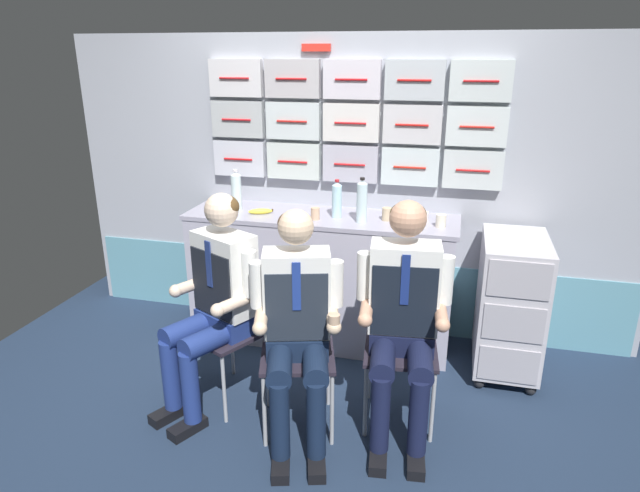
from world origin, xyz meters
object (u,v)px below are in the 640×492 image
folding_chair_left (238,313)px  folding_chair_by_counter (402,329)px  crew_member_right (297,319)px  crew_member_left (215,294)px  sparkling_bottle_green (236,191)px  service_trolley (510,302)px  crew_member_by_counter (403,310)px  folding_chair_right (298,333)px  paper_cup_tan (315,213)px  snack_banana (260,211)px

folding_chair_left → folding_chair_by_counter: bearing=2.7°
crew_member_right → folding_chair_by_counter: bearing=34.2°
crew_member_left → sparkling_bottle_green: 1.00m
folding_chair_by_counter → crew_member_right: bearing=-145.8°
service_trolley → folding_chair_by_counter: 0.89m
crew_member_left → crew_member_by_counter: size_ratio=0.99×
folding_chair_right → folding_chair_by_counter: same height
crew_member_left → paper_cup_tan: size_ratio=15.77×
paper_cup_tan → sparkling_bottle_green: bearing=172.2°
paper_cup_tan → snack_banana: bearing=175.5°
crew_member_by_counter → sparkling_bottle_green: size_ratio=4.41×
snack_banana → folding_chair_by_counter: bearing=-31.6°
crew_member_by_counter → paper_cup_tan: bearing=131.2°
sparkling_bottle_green → paper_cup_tan: size_ratio=3.62×
folding_chair_by_counter → crew_member_left: bearing=-169.9°
sparkling_bottle_green → crew_member_by_counter: bearing=-34.1°
snack_banana → paper_cup_tan: bearing=-4.5°
service_trolley → snack_banana: snack_banana is taller
folding_chair_left → service_trolley: bearing=22.5°
folding_chair_left → folding_chair_by_counter: same height
crew_member_left → crew_member_by_counter: bearing=1.6°
crew_member_right → sparkling_bottle_green: crew_member_right is taller
paper_cup_tan → crew_member_right: bearing=-80.7°
crew_member_by_counter → sparkling_bottle_green: (-1.29, 0.87, 0.36)m
sparkling_bottle_green → snack_banana: bearing=-14.6°
service_trolley → snack_banana: bearing=178.5°
folding_chair_left → sparkling_bottle_green: 0.99m
folding_chair_right → paper_cup_tan: bearing=97.9°
crew_member_right → sparkling_bottle_green: size_ratio=4.29×
service_trolley → crew_member_right: (-1.15, -0.97, 0.21)m
folding_chair_left → crew_member_left: bearing=-117.2°
paper_cup_tan → folding_chair_right: bearing=-82.1°
crew_member_left → folding_chair_right: crew_member_left is taller
crew_member_right → snack_banana: size_ratio=7.39×
service_trolley → crew_member_right: bearing=-139.7°
crew_member_by_counter → folding_chair_by_counter: bearing=96.4°
snack_banana → sparkling_bottle_green: bearing=165.4°
crew_member_right → sparkling_bottle_green: (-0.76, 1.07, 0.39)m
folding_chair_by_counter → crew_member_by_counter: 0.25m
crew_member_right → paper_cup_tan: bearing=99.3°
crew_member_right → snack_banana: bearing=119.1°
crew_member_right → crew_member_by_counter: 0.57m
crew_member_right → crew_member_by_counter: size_ratio=0.97×
service_trolley → crew_member_right: 1.52m
paper_cup_tan → snack_banana: 0.41m
service_trolley → folding_chair_right: service_trolley is taller
folding_chair_left → paper_cup_tan: paper_cup_tan is taller
service_trolley → folding_chair_left: service_trolley is taller
paper_cup_tan → service_trolley: bearing=-0.5°
folding_chair_by_counter → folding_chair_right: bearing=-160.8°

